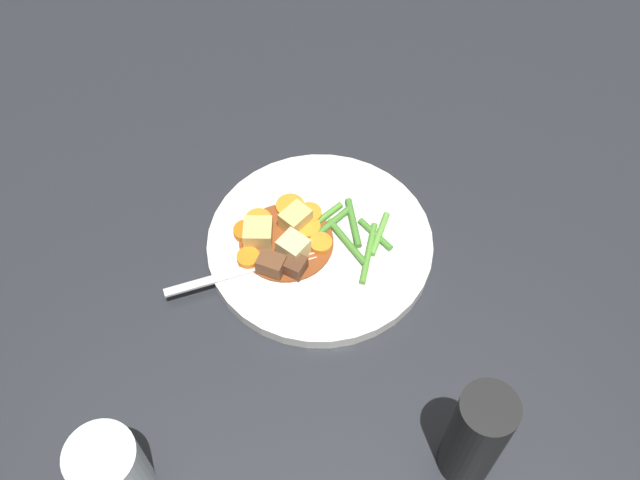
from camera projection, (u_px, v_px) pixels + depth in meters
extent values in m
plane|color=#26282D|center=(320.00, 248.00, 0.86)|extent=(3.00, 3.00, 0.00)
cylinder|color=white|center=(320.00, 244.00, 0.86)|extent=(0.26, 0.26, 0.02)
cylinder|color=brown|center=(286.00, 240.00, 0.85)|extent=(0.11, 0.11, 0.00)
cylinder|color=orange|center=(308.00, 228.00, 0.85)|extent=(0.04, 0.04, 0.01)
cylinder|color=orange|center=(249.00, 258.00, 0.83)|extent=(0.03, 0.03, 0.01)
cylinder|color=orange|center=(290.00, 207.00, 0.87)|extent=(0.04, 0.04, 0.01)
cylinder|color=orange|center=(258.00, 221.00, 0.86)|extent=(0.04, 0.04, 0.01)
cylinder|color=orange|center=(318.00, 244.00, 0.84)|extent=(0.03, 0.03, 0.01)
cylinder|color=orange|center=(309.00, 215.00, 0.86)|extent=(0.04, 0.04, 0.01)
cylinder|color=orange|center=(245.00, 231.00, 0.85)|extent=(0.04, 0.04, 0.01)
cube|color=#DBBC6B|center=(296.00, 220.00, 0.85)|extent=(0.04, 0.04, 0.03)
cube|color=#DBBC6B|center=(258.00, 234.00, 0.84)|extent=(0.04, 0.04, 0.03)
cube|color=#EAD68C|center=(293.00, 248.00, 0.83)|extent=(0.04, 0.04, 0.03)
cube|color=brown|center=(271.00, 265.00, 0.82)|extent=(0.04, 0.03, 0.02)
cube|color=#56331E|center=(294.00, 266.00, 0.82)|extent=(0.03, 0.03, 0.02)
cylinder|color=#4C8E33|center=(376.00, 236.00, 0.85)|extent=(0.04, 0.05, 0.01)
cylinder|color=#599E38|center=(369.00, 253.00, 0.84)|extent=(0.03, 0.08, 0.01)
cylinder|color=#66AD42|center=(379.00, 234.00, 0.85)|extent=(0.03, 0.06, 0.01)
cylinder|color=#4C8E33|center=(347.00, 241.00, 0.84)|extent=(0.04, 0.07, 0.01)
cylinder|color=#4C8E33|center=(330.00, 224.00, 0.86)|extent=(0.06, 0.05, 0.01)
cylinder|color=#599E38|center=(325.00, 217.00, 0.86)|extent=(0.05, 0.04, 0.01)
cylinder|color=#4C8E33|center=(353.00, 223.00, 0.86)|extent=(0.01, 0.07, 0.01)
cube|color=silver|center=(215.00, 279.00, 0.82)|extent=(0.11, 0.04, 0.00)
cube|color=silver|center=(271.00, 263.00, 0.83)|extent=(0.02, 0.03, 0.00)
cylinder|color=silver|center=(299.00, 263.00, 0.83)|extent=(0.04, 0.01, 0.00)
cylinder|color=silver|center=(297.00, 258.00, 0.83)|extent=(0.04, 0.01, 0.00)
cylinder|color=silver|center=(296.00, 254.00, 0.84)|extent=(0.04, 0.01, 0.00)
cylinder|color=silver|center=(294.00, 250.00, 0.84)|extent=(0.04, 0.01, 0.00)
cylinder|color=silver|center=(111.00, 471.00, 0.67)|extent=(0.07, 0.07, 0.09)
cylinder|color=black|center=(476.00, 436.00, 0.66)|extent=(0.05, 0.05, 0.14)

